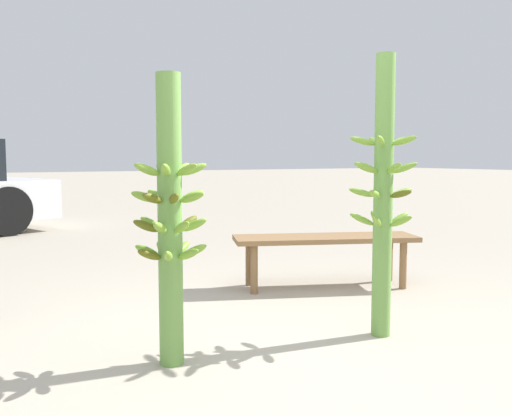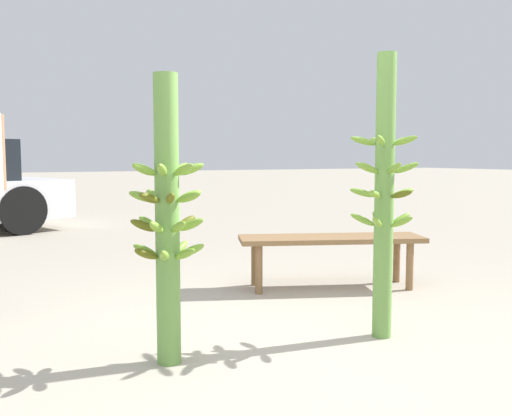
{
  "view_description": "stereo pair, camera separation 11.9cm",
  "coord_description": "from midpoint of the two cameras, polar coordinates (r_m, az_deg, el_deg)",
  "views": [
    {
      "loc": [
        -1.69,
        -2.46,
        1.09
      ],
      "look_at": [
        -0.01,
        0.48,
        0.78
      ],
      "focal_mm": 40.0,
      "sensor_mm": 36.0,
      "label": 1
    },
    {
      "loc": [
        -1.58,
        -2.52,
        1.09
      ],
      "look_at": [
        -0.01,
        0.48,
        0.78
      ],
      "focal_mm": 40.0,
      "sensor_mm": 36.0,
      "label": 2
    }
  ],
  "objects": [
    {
      "name": "banana_stalk_center",
      "position": [
        3.49,
        13.65,
        1.3
      ],
      "size": [
        0.41,
        0.41,
        1.69
      ],
      "color": "#6B9E47",
      "rests_on": "ground_plane"
    },
    {
      "name": "banana_stalk_left",
      "position": [
        2.98,
        -7.74,
        -1.05
      ],
      "size": [
        0.4,
        0.4,
        1.51
      ],
      "color": "#6B9E47",
      "rests_on": "ground_plane"
    },
    {
      "name": "market_bench",
      "position": [
        4.78,
        8.23,
        -3.52
      ],
      "size": [
        1.57,
        0.95,
        0.43
      ],
      "rotation": [
        0.0,
        0.0,
        -0.37
      ],
      "color": "olive",
      "rests_on": "ground_plane"
    },
    {
      "name": "ground_plane",
      "position": [
        3.18,
        5.52,
        -14.94
      ],
      "size": [
        80.0,
        80.0,
        0.0
      ],
      "primitive_type": "plane",
      "color": "#A89E8C"
    }
  ]
}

